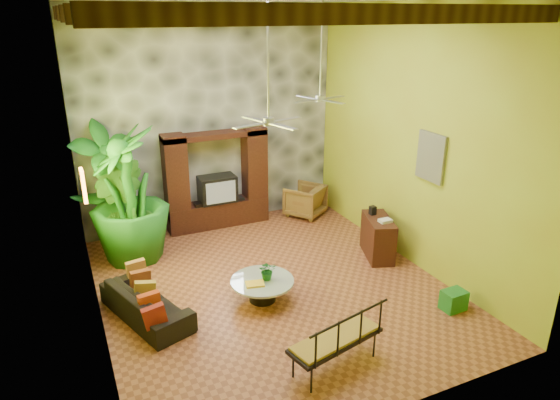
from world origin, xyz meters
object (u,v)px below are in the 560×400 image
tall_plant_c (129,195)px  iron_bench (339,338)px  tall_plant_b (124,210)px  ceiling_fan_front (268,108)px  sofa (146,303)px  tall_plant_a (111,187)px  wicker_armchair (305,200)px  side_console (378,237)px  ceiling_fan_back (320,88)px  coffee_table (262,287)px  entertainment_center (217,187)px  green_bin (454,300)px

tall_plant_c → iron_bench: size_ratio=1.82×
tall_plant_c → tall_plant_b: bearing=144.1°
ceiling_fan_front → iron_bench: (0.12, -2.13, -2.86)m
sofa → tall_plant_a: (-0.06, 2.92, 1.11)m
tall_plant_a → tall_plant_c: (0.25, -0.63, -0.00)m
wicker_armchair → tall_plant_c: (-4.28, -0.60, 0.99)m
side_console → ceiling_fan_back: bearing=152.0°
sofa → coffee_table: 1.99m
tall_plant_a → side_console: 5.63m
sofa → tall_plant_a: bearing=-17.6°
tall_plant_c → iron_bench: bearing=-66.8°
tall_plant_b → side_console: (4.73, -2.10, -0.64)m
tall_plant_b → tall_plant_a: bearing=104.5°
wicker_armchair → tall_plant_c: size_ratio=0.31×
ceiling_fan_back → side_console: size_ratio=1.76×
tall_plant_b → entertainment_center: bearing=20.7°
entertainment_center → tall_plant_b: (-2.22, -0.84, 0.10)m
tall_plant_a → tall_plant_b: tall_plant_a is taller
tall_plant_c → coffee_table: bearing=-55.6°
coffee_table → green_bin: 3.31m
iron_bench → entertainment_center: bearing=76.1°
ceiling_fan_front → tall_plant_c: (-1.91, 2.62, -2.02)m
tall_plant_c → ceiling_fan_front: bearing=-53.9°
tall_plant_a → ceiling_fan_front: bearing=-56.4°
tall_plant_a → iron_bench: 5.91m
wicker_armchair → iron_bench: 5.81m
ceiling_fan_back → tall_plant_b: size_ratio=0.87×
sofa → iron_bench: 3.33m
coffee_table → iron_bench: iron_bench is taller
wicker_armchair → green_bin: bearing=59.6°
wicker_armchair → ceiling_fan_back: bearing=36.1°
tall_plant_a → tall_plant_c: 0.68m
ceiling_fan_back → iron_bench: (-1.68, -3.73, -2.86)m
sofa → tall_plant_c: bearing=-23.5°
iron_bench → sofa: bearing=118.9°
sofa → tall_plant_a: tall_plant_a is taller
ceiling_fan_front → tall_plant_b: (-2.02, 2.70, -2.34)m
entertainment_center → coffee_table: bearing=-95.5°
ceiling_fan_front → tall_plant_c: size_ratio=0.67×
entertainment_center → side_console: entertainment_center is taller
tall_plant_a → ceiling_fan_back: bearing=-22.6°
entertainment_center → ceiling_fan_back: ceiling_fan_back is taller
entertainment_center → ceiling_fan_back: bearing=-50.4°
tall_plant_c → coffee_table: 3.34m
ceiling_fan_front → ceiling_fan_back: (1.80, 1.60, 0.00)m
tall_plant_c → tall_plant_a: bearing=111.7°
ceiling_fan_front → tall_plant_c: 3.82m
tall_plant_b → green_bin: bearing=-42.3°
coffee_table → green_bin: bearing=-29.8°
tall_plant_c → entertainment_center: bearing=23.4°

